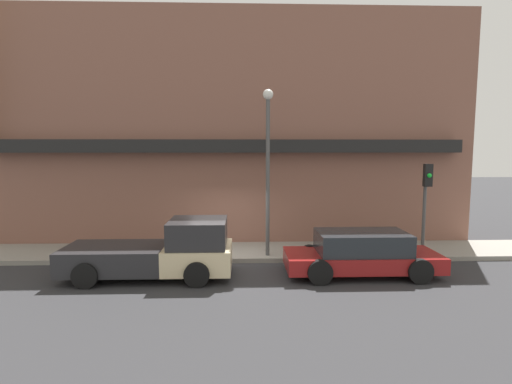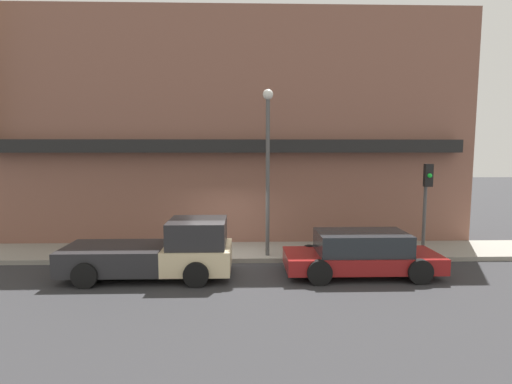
# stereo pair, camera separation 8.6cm
# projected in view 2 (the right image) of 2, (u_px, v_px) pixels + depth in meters

# --- Properties ---
(ground_plane) EXTENTS (80.00, 80.00, 0.00)m
(ground_plane) POSITION_uv_depth(u_px,v_px,m) (225.00, 263.00, 13.71)
(ground_plane) COLOR #2D2D30
(sidewalk) EXTENTS (36.00, 2.46, 0.16)m
(sidewalk) POSITION_uv_depth(u_px,v_px,m) (227.00, 252.00, 14.92)
(sidewalk) COLOR gray
(sidewalk) RESTS_ON ground
(building) EXTENTS (19.80, 3.80, 11.59)m
(building) POSITION_uv_depth(u_px,v_px,m) (228.00, 130.00, 17.11)
(building) COLOR brown
(building) RESTS_ON ground
(pickup_truck) EXTENTS (5.06, 2.13, 1.78)m
(pickup_truck) POSITION_uv_depth(u_px,v_px,m) (160.00, 252.00, 12.23)
(pickup_truck) COLOR beige
(pickup_truck) RESTS_ON ground
(parked_car) EXTENTS (4.75, 2.01, 1.36)m
(parked_car) POSITION_uv_depth(u_px,v_px,m) (361.00, 254.00, 12.42)
(parked_car) COLOR maroon
(parked_car) RESTS_ON ground
(fire_hydrant) EXTENTS (0.19, 0.19, 0.72)m
(fire_hydrant) POSITION_uv_depth(u_px,v_px,m) (201.00, 243.00, 14.49)
(fire_hydrant) COLOR #196633
(fire_hydrant) RESTS_ON sidewalk
(street_lamp) EXTENTS (0.36, 0.36, 5.78)m
(street_lamp) POSITION_uv_depth(u_px,v_px,m) (268.00, 154.00, 13.77)
(street_lamp) COLOR #4C4C4C
(street_lamp) RESTS_ON sidewalk
(traffic_light) EXTENTS (0.28, 0.42, 3.23)m
(traffic_light) POSITION_uv_depth(u_px,v_px,m) (427.00, 192.00, 14.20)
(traffic_light) COLOR #4C4C4C
(traffic_light) RESTS_ON sidewalk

